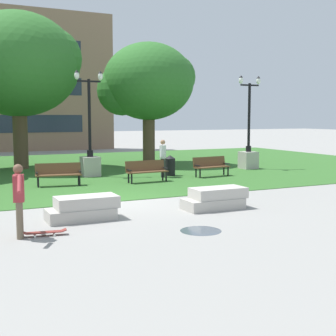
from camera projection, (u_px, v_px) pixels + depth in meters
ground_plane at (116, 202)px, 15.27m from camera, size 140.00×140.00×0.00m
grass_lawn at (53, 170)px, 24.25m from camera, size 40.00×20.00×0.02m
concrete_block_center at (83, 209)px, 12.61m from camera, size 1.90×0.90×0.64m
concrete_block_left at (215, 199)px, 14.12m from camera, size 1.91×0.90×0.64m
person_skateboarder at (19, 196)px, 10.64m from camera, size 0.30×1.51×1.71m
skateboard at (44, 232)px, 10.92m from camera, size 1.04×0.33×0.14m
puddle at (201, 231)px, 11.42m from camera, size 1.02×1.02×0.01m
park_bench_near_left at (58, 173)px, 18.67m from camera, size 1.85×0.77×0.90m
park_bench_far_left at (146, 170)px, 19.74m from camera, size 1.82×0.61×0.90m
park_bench_far_right at (211, 165)px, 21.60m from camera, size 1.85×0.72×0.90m
lamp_post_left at (248, 150)px, 24.77m from camera, size 1.32×0.80×4.88m
lamp_post_center at (90, 155)px, 21.64m from camera, size 1.32×0.80×4.85m
tree_far_left at (147, 83)px, 26.67m from camera, size 5.44×5.18×6.95m
tree_near_right at (16, 66)px, 24.29m from camera, size 6.69×6.37×8.17m
trash_bin at (170, 165)px, 21.88m from camera, size 0.49×0.49×0.96m
person_bystander_far_lawn at (163, 156)px, 21.28m from camera, size 0.49×0.55×1.71m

